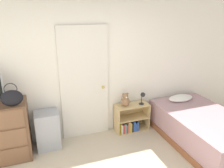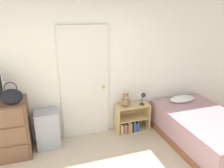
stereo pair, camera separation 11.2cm
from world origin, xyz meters
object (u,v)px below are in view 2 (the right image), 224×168
at_px(bed, 203,130).
at_px(teddy_bear, 126,101).
at_px(storage_bin, 48,129).
at_px(desk_lamp, 143,96).
at_px(handbag, 12,97).
at_px(bookshelf, 130,121).

bearing_deg(bed, teddy_bear, 145.46).
relative_size(storage_bin, teddy_bear, 2.50).
bearing_deg(desk_lamp, handbag, -174.38).
xyz_separation_m(teddy_bear, desk_lamp, (0.35, -0.04, 0.06)).
relative_size(bookshelf, desk_lamp, 2.69).
distance_m(storage_bin, bookshelf, 1.58).
xyz_separation_m(handbag, bed, (3.12, -0.55, -0.82)).
relative_size(handbag, teddy_bear, 1.33).
relative_size(storage_bin, bookshelf, 1.01).
bearing_deg(teddy_bear, bookshelf, -0.24).
bearing_deg(bed, handbag, 169.94).
bearing_deg(desk_lamp, bookshelf, 170.50).
xyz_separation_m(storage_bin, bookshelf, (1.58, 0.03, -0.12)).
distance_m(handbag, desk_lamp, 2.32).
bearing_deg(bookshelf, handbag, -172.57).
xyz_separation_m(handbag, teddy_bear, (1.93, 0.27, -0.43)).
bearing_deg(handbag, bed, -10.06).
bearing_deg(handbag, teddy_bear, 7.84).
bearing_deg(bookshelf, teddy_bear, 179.76).
bearing_deg(teddy_bear, desk_lamp, -6.76).
relative_size(storage_bin, bed, 0.34).
bearing_deg(handbag, bookshelf, 7.43).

